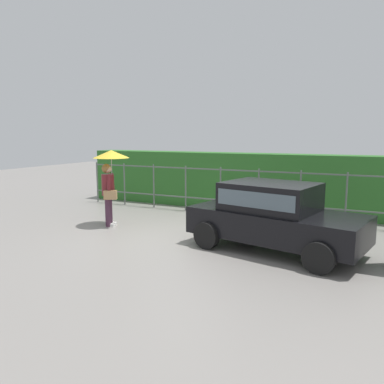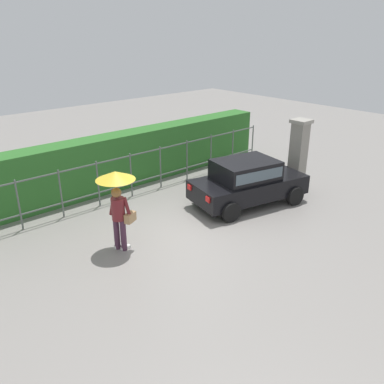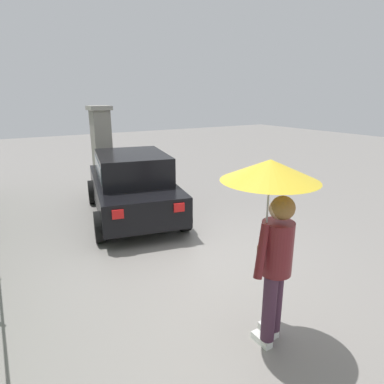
# 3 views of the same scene
# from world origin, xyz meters

# --- Properties ---
(ground_plane) EXTENTS (40.00, 40.00, 0.00)m
(ground_plane) POSITION_xyz_m (0.00, 0.00, 0.00)
(ground_plane) COLOR gray
(car) EXTENTS (3.96, 2.47, 1.48)m
(car) POSITION_xyz_m (2.30, 0.18, 0.80)
(car) COLOR black
(car) RESTS_ON ground
(pedestrian) EXTENTS (0.98, 0.98, 2.09)m
(pedestrian) POSITION_xyz_m (-2.30, 0.44, 1.56)
(pedestrian) COLOR #47283D
(pedestrian) RESTS_ON ground
(fence_section) EXTENTS (11.18, 0.05, 1.50)m
(fence_section) POSITION_xyz_m (0.49, 3.19, 0.83)
(fence_section) COLOR #59605B
(fence_section) RESTS_ON ground
(hedge_row) EXTENTS (12.13, 0.90, 1.90)m
(hedge_row) POSITION_xyz_m (0.49, 4.28, 0.95)
(hedge_row) COLOR #2D6B28
(hedge_row) RESTS_ON ground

